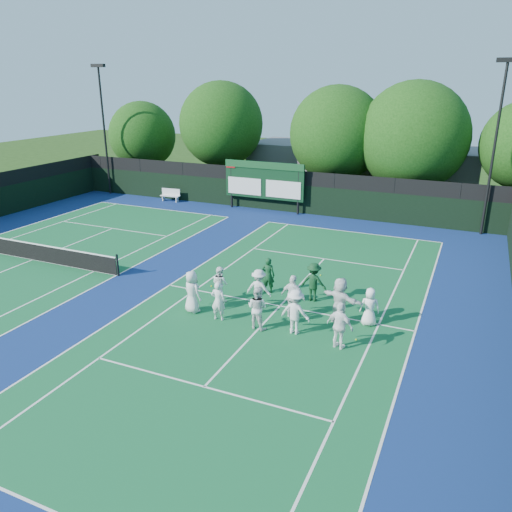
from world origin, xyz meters
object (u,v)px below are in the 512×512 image
at_px(scoreboard, 264,181).
at_px(coach_left, 268,275).
at_px(tennis_net, 32,251).
at_px(bench, 171,195).

distance_m(scoreboard, coach_left, 14.78).
xyz_separation_m(tennis_net, bench, (-0.83, 14.37, 0.04)).
xyz_separation_m(bench, coach_left, (13.80, -13.23, 0.29)).
distance_m(tennis_net, bench, 14.40).
bearing_deg(tennis_net, coach_left, 5.04).
xyz_separation_m(tennis_net, coach_left, (12.97, 1.14, 0.32)).
bearing_deg(bench, coach_left, -43.79).
bearing_deg(bench, scoreboard, 1.57).
relative_size(bench, coach_left, 0.97).
distance_m(scoreboard, bench, 7.99).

